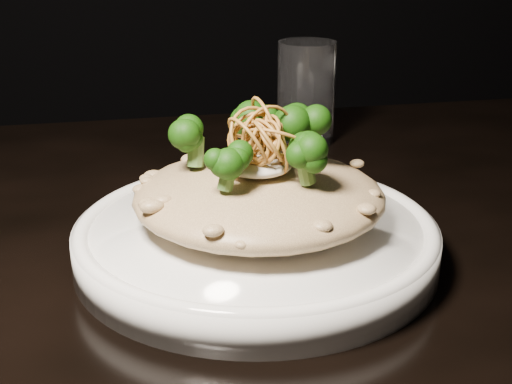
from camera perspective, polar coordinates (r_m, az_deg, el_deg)
table at (r=0.63m, az=1.25°, el=-10.61°), size 1.10×0.80×0.75m
plate at (r=0.55m, az=0.00°, el=-3.96°), size 0.28×0.28×0.03m
risotto at (r=0.54m, az=0.25°, el=-0.31°), size 0.19×0.19×0.04m
broccoli at (r=0.52m, az=0.18°, el=3.73°), size 0.11×0.11×0.04m
cheese at (r=0.52m, az=0.13°, el=2.26°), size 0.05×0.05×0.01m
shallots at (r=0.52m, az=0.46°, el=4.58°), size 0.05×0.05×0.03m
drinking_glass at (r=0.83m, az=4.03°, el=7.93°), size 0.09×0.09×0.12m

